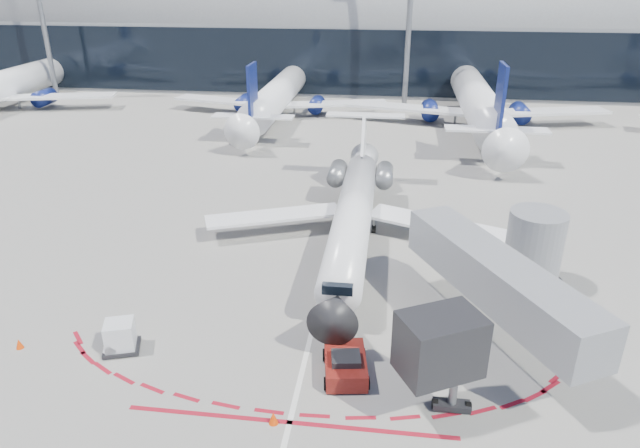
# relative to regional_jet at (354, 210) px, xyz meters

# --- Properties ---
(ground) EXTENTS (260.00, 260.00, 0.00)m
(ground) POSITION_rel_regional_jet_xyz_m (-1.31, -6.44, -2.18)
(ground) COLOR gray
(ground) RESTS_ON ground
(apron_centerline) EXTENTS (0.25, 40.00, 0.01)m
(apron_centerline) POSITION_rel_regional_jet_xyz_m (-1.31, -4.44, -2.17)
(apron_centerline) COLOR silver
(apron_centerline) RESTS_ON ground
(apron_stop_bar) EXTENTS (14.00, 0.25, 0.01)m
(apron_stop_bar) POSITION_rel_regional_jet_xyz_m (-1.31, -17.94, -2.17)
(apron_stop_bar) COLOR maroon
(apron_stop_bar) RESTS_ON ground
(terminal_building) EXTENTS (150.00, 24.15, 24.00)m
(terminal_building) POSITION_rel_regional_jet_xyz_m (-1.31, 58.53, 6.35)
(terminal_building) COLOR gray
(terminal_building) RESTS_ON ground
(jet_bridge) EXTENTS (10.03, 15.20, 4.90)m
(jet_bridge) POSITION_rel_regional_jet_xyz_m (8.48, -9.45, 0.83)
(jet_bridge) COLOR gray
(jet_bridge) RESTS_ON ground
(light_mast_west) EXTENTS (0.70, 0.70, 25.00)m
(light_mast_west) POSITION_rel_regional_jet_xyz_m (-46.31, 41.56, 10.32)
(light_mast_west) COLOR slate
(light_mast_west) RESTS_ON ground
(light_mast_centre) EXTENTS (0.70, 0.70, 25.00)m
(light_mast_centre) POSITION_rel_regional_jet_xyz_m (3.69, 41.56, 10.32)
(light_mast_centre) COLOR slate
(light_mast_centre) RESTS_ON ground
(regional_jet) EXTENTS (21.10, 26.01, 6.51)m
(regional_jet) POSITION_rel_regional_jet_xyz_m (0.00, 0.00, 0.00)
(regional_jet) COLOR white
(regional_jet) RESTS_ON ground
(pushback_tug) EXTENTS (2.42, 4.89, 1.25)m
(pushback_tug) POSITION_rel_regional_jet_xyz_m (0.72, -14.54, -1.63)
(pushback_tug) COLOR #5A120C
(pushback_tug) RESTS_ON ground
(uld_container) EXTENTS (2.08, 1.92, 1.60)m
(uld_container) POSITION_rel_regional_jet_xyz_m (-10.41, -14.14, -1.38)
(uld_container) COLOR black
(uld_container) RESTS_ON ground
(safety_cone_left) EXTENTS (0.38, 0.38, 0.52)m
(safety_cone_left) POSITION_rel_regional_jet_xyz_m (-15.55, -14.64, -1.92)
(safety_cone_left) COLOR #EB3E04
(safety_cone_left) RESTS_ON ground
(safety_cone_right) EXTENTS (0.41, 0.41, 0.57)m
(safety_cone_right) POSITION_rel_regional_jet_xyz_m (-1.96, -18.06, -1.89)
(safety_cone_right) COLOR #EB3E04
(safety_cone_right) RESTS_ON ground
(bg_airliner_0) EXTENTS (35.11, 37.17, 11.36)m
(bg_airliner_0) POSITION_rel_regional_jet_xyz_m (-49.48, 35.09, 3.50)
(bg_airliner_0) COLOR white
(bg_airliner_0) RESTS_ON ground
(bg_airliner_1) EXTENTS (32.43, 34.34, 10.49)m
(bg_airliner_1) POSITION_rel_regional_jet_xyz_m (-12.28, 35.96, 3.07)
(bg_airliner_1) COLOR white
(bg_airliner_1) RESTS_ON ground
(bg_airliner_2) EXTENTS (36.24, 38.38, 11.73)m
(bg_airliner_2) POSITION_rel_regional_jet_xyz_m (12.04, 34.04, 3.69)
(bg_airliner_2) COLOR white
(bg_airliner_2) RESTS_ON ground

